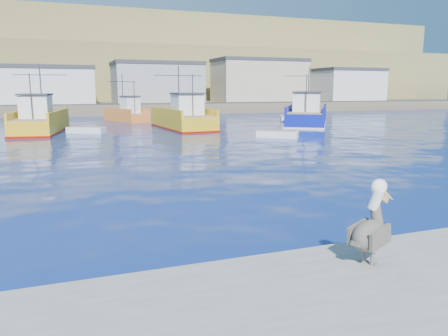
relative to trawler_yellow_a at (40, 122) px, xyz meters
name	(u,v)px	position (x,y,z in m)	size (l,w,h in m)	color
ground	(291,225)	(8.18, -33.00, -1.00)	(260.00, 260.00, 0.00)	#071456
dock_bollards	(387,237)	(8.78, -36.40, -0.35)	(36.20, 0.20, 0.30)	#4C4C4C
far_shore	(84,69)	(8.19, 76.20, 7.97)	(200.00, 81.00, 24.00)	brown
trawler_yellow_a	(40,122)	(0.00, 0.00, 0.00)	(5.26, 11.04, 6.43)	gold
trawler_yellow_b	(183,119)	(13.59, -0.63, 0.02)	(5.20, 11.18, 6.47)	gold
trawler_blue	(307,116)	(27.86, -1.10, 0.06)	(9.99, 12.06, 6.57)	#0B1594
boat_orange	(127,114)	(9.69, 11.84, -0.02)	(5.08, 7.62, 5.93)	orange
skiff_mid	(277,135)	(18.78, -11.52, -0.76)	(3.46, 3.04, 0.75)	silver
skiff_far	(286,119)	(28.84, 5.58, -0.73)	(2.95, 4.16, 0.86)	silver
skiff_extra	(86,131)	(3.95, -2.01, -0.76)	(3.56, 2.76, 0.75)	silver
pelican	(371,228)	(7.66, -37.21, 0.24)	(1.39, 0.86, 1.74)	#595451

